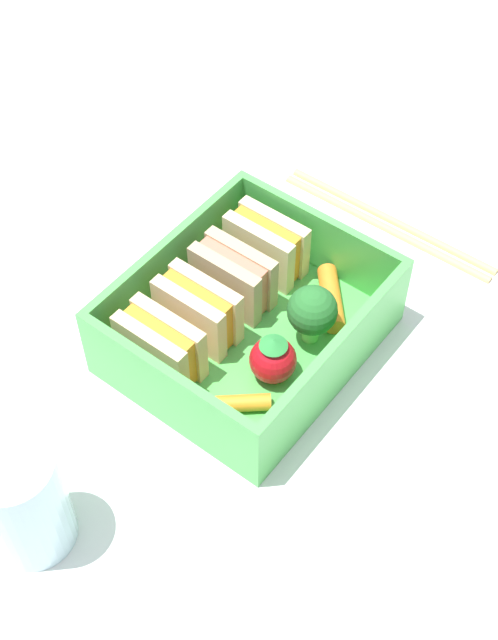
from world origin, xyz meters
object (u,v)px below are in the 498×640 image
at_px(sandwich_left, 160,347).
at_px(sandwich_center, 233,277).
at_px(sandwich_center_right, 266,245).
at_px(strawberry_far_left, 273,359).
at_px(sandwich_center_left, 198,311).
at_px(carrot_stick_far_left, 233,404).
at_px(drinking_glass, 23,501).
at_px(broccoli_floret, 312,311).
at_px(carrot_stick_left, 331,298).
at_px(chopstick_pair, 388,221).

height_order(sandwich_left, sandwich_center, same).
distance_m(sandwich_center_right, strawberry_far_left, 0.10).
relative_size(sandwich_center_left, sandwich_center_right, 1.00).
height_order(sandwich_left, strawberry_far_left, sandwich_left).
xyz_separation_m(carrot_stick_far_left, drinking_glass, (-0.14, 0.04, 0.02)).
xyz_separation_m(sandwich_center, drinking_glass, (-0.21, -0.01, 0.01)).
distance_m(strawberry_far_left, drinking_glass, 0.18).
distance_m(broccoli_floret, carrot_stick_left, 0.04).
relative_size(broccoli_floret, drinking_glass, 0.57).
relative_size(carrot_stick_far_left, strawberry_far_left, 1.31).
bearing_deg(chopstick_pair, carrot_stick_left, -171.28).
distance_m(carrot_stick_far_left, strawberry_far_left, 0.04).
relative_size(sandwich_center_right, broccoli_floret, 1.23).
distance_m(carrot_stick_left, drinking_glass, 0.25).
xyz_separation_m(chopstick_pair, drinking_glass, (-0.35, 0.03, 0.04)).
height_order(sandwich_center_right, carrot_stick_far_left, sandwich_center_right).
distance_m(sandwich_center_right, drinking_glass, 0.25).
bearing_deg(sandwich_center, sandwich_center_right, 0.00).
bearing_deg(sandwich_left, sandwich_center_left, 0.00).
distance_m(sandwich_left, broccoli_floret, 0.10).
bearing_deg(carrot_stick_left, broccoli_floret, -170.73).
height_order(carrot_stick_left, chopstick_pair, carrot_stick_left).
relative_size(sandwich_center, carrot_stick_left, 1.07).
bearing_deg(carrot_stick_far_left, sandwich_center_right, 27.23).
height_order(broccoli_floret, carrot_stick_left, broccoli_floret).
bearing_deg(sandwich_left, drinking_glass, -173.86).
height_order(sandwich_center_left, strawberry_far_left, sandwich_center_left).
relative_size(sandwich_center_left, strawberry_far_left, 1.53).
bearing_deg(carrot_stick_left, chopstick_pair, 8.72).
height_order(sandwich_center_right, carrot_stick_left, sandwich_center_right).
relative_size(sandwich_left, sandwich_center_right, 1.00).
xyz_separation_m(sandwich_left, sandwich_center, (0.08, 0.00, 0.00)).
relative_size(strawberry_far_left, chopstick_pair, 0.20).
relative_size(carrot_stick_left, chopstick_pair, 0.29).
bearing_deg(sandwich_center_left, carrot_stick_left, -38.03).
distance_m(sandwich_center_left, drinking_glass, 0.17).
relative_size(carrot_stick_left, drinking_glass, 0.65).
distance_m(sandwich_center, chopstick_pair, 0.15).
bearing_deg(sandwich_center, carrot_stick_left, -57.93).
height_order(sandwich_center, carrot_stick_left, sandwich_center).
bearing_deg(carrot_stick_far_left, sandwich_left, 92.33).
bearing_deg(strawberry_far_left, sandwich_left, 122.86).
relative_size(sandwich_center_left, carrot_stick_far_left, 1.17).
height_order(sandwich_center_left, sandwich_center_right, same).
xyz_separation_m(strawberry_far_left, chopstick_pair, (0.18, 0.02, -0.03)).
relative_size(sandwich_center, strawberry_far_left, 1.53).
height_order(sandwich_center_left, carrot_stick_left, sandwich_center_left).
distance_m(sandwich_center, sandwich_center_right, 0.04).
distance_m(sandwich_center, carrot_stick_far_left, 0.10).
bearing_deg(chopstick_pair, sandwich_center, 163.12).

